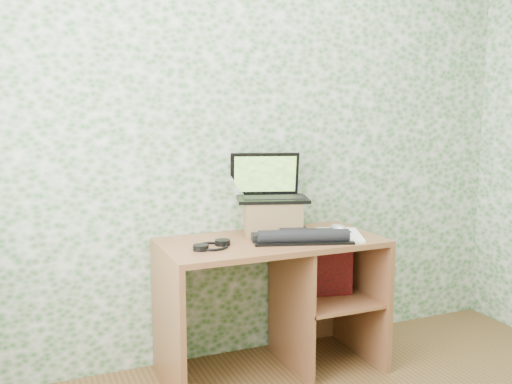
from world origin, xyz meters
name	(u,v)px	position (x,y,z in m)	size (l,w,h in m)	color
wall_back	(250,136)	(0.00, 1.75, 1.30)	(3.50, 3.50, 0.00)	silver
desk	(282,284)	(0.08, 1.47, 0.48)	(1.20, 0.60, 0.75)	brown
riser	(272,217)	(0.07, 1.58, 0.84)	(0.31, 0.26, 0.19)	brown
laptop	(269,189)	(0.07, 1.63, 1.00)	(0.46, 0.39, 0.27)	black
keyboard	(298,236)	(0.12, 1.36, 0.78)	(0.53, 0.41, 0.07)	black
headphones	(212,246)	(-0.36, 1.39, 0.76)	(0.22, 0.22, 0.03)	black
notepad	(340,235)	(0.39, 1.36, 0.76)	(0.23, 0.33, 0.02)	white
mouse	(338,230)	(0.38, 1.37, 0.78)	(0.07, 0.12, 0.04)	silver
pen	(343,230)	(0.45, 1.43, 0.77)	(0.01, 0.01, 0.15)	black
red_box	(332,271)	(0.38, 1.44, 0.53)	(0.23, 0.07, 0.27)	maroon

